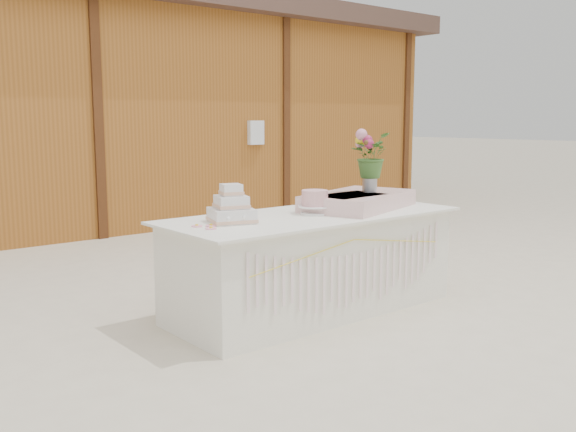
% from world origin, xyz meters
% --- Properties ---
extents(ground, '(80.00, 80.00, 0.00)m').
position_xyz_m(ground, '(0.00, 0.00, 0.00)').
color(ground, beige).
rests_on(ground, ground).
extents(barn, '(12.60, 4.60, 3.30)m').
position_xyz_m(barn, '(-0.01, 5.99, 1.68)').
color(barn, brown).
rests_on(barn, ground).
extents(cake_table, '(2.40, 1.00, 0.77)m').
position_xyz_m(cake_table, '(0.00, -0.00, 0.39)').
color(cake_table, white).
rests_on(cake_table, ground).
extents(wedding_cake, '(0.39, 0.39, 0.27)m').
position_xyz_m(wedding_cake, '(-0.71, 0.07, 0.86)').
color(wedding_cake, white).
rests_on(wedding_cake, cake_table).
extents(pink_cake_stand, '(0.26, 0.26, 0.19)m').
position_xyz_m(pink_cake_stand, '(0.01, -0.01, 0.87)').
color(pink_cake_stand, white).
rests_on(pink_cake_stand, cake_table).
extents(satin_runner, '(1.15, 0.87, 0.13)m').
position_xyz_m(satin_runner, '(0.51, 0.00, 0.83)').
color(satin_runner, beige).
rests_on(satin_runner, cake_table).
extents(flower_vase, '(0.12, 0.12, 0.17)m').
position_xyz_m(flower_vase, '(0.62, -0.01, 0.98)').
color(flower_vase, '#AAAAAE').
rests_on(flower_vase, satin_runner).
extents(bouquet, '(0.44, 0.42, 0.37)m').
position_xyz_m(bouquet, '(0.62, -0.01, 1.25)').
color(bouquet, '#3B6528').
rests_on(bouquet, flower_vase).
extents(loose_flowers, '(0.21, 0.39, 0.02)m').
position_xyz_m(loose_flowers, '(-0.94, 0.05, 0.78)').
color(loose_flowers, pink).
rests_on(loose_flowers, cake_table).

